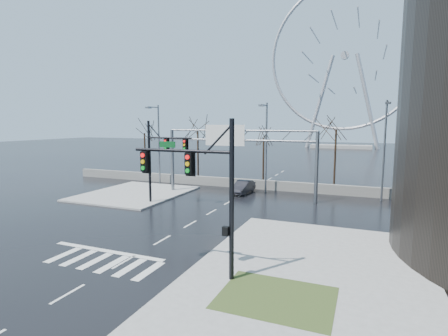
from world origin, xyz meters
The scene contains 18 objects.
ground centered at (0.00, 0.00, 0.00)m, with size 260.00×260.00×0.00m, color black.
sidewalk_right_ext centered at (10.00, 2.00, 0.07)m, with size 12.00×10.00×0.15m, color gray.
sidewalk_far centered at (-11.00, 12.00, 0.07)m, with size 10.00×12.00×0.15m, color gray.
grass_strip centered at (9.00, -5.00, 0.15)m, with size 5.00×4.00×0.02m, color #35421B.
barrier_wall centered at (0.00, 20.00, 0.55)m, with size 52.00×0.50×1.10m, color slate.
signal_mast_near centered at (5.14, -4.04, 4.87)m, with size 5.52×0.41×8.00m.
signal_mast_far centered at (-5.87, 8.96, 4.83)m, with size 4.72×0.41×8.00m.
sign_gantry centered at (-0.38, 14.96, 5.18)m, with size 16.36×0.40×7.60m.
streetlight_left centered at (-12.00, 18.16, 5.89)m, with size 0.50×2.55×10.00m.
streetlight_mid centered at (2.00, 18.16, 5.89)m, with size 0.50×2.55×10.00m.
streetlight_right centered at (14.00, 18.16, 5.89)m, with size 0.50×2.55×10.00m.
tree_far_left centered at (-18.00, 24.00, 5.57)m, with size 3.50×3.50×7.00m.
tree_left centered at (-9.00, 23.50, 5.98)m, with size 3.75×3.75×7.50m.
tree_center centered at (0.00, 24.50, 5.17)m, with size 3.25×3.25×6.50m.
tree_right centered at (9.00, 23.50, 6.22)m, with size 3.90×3.90×7.80m.
tree_far_right centered at (17.00, 24.00, 5.41)m, with size 3.40×3.40×6.80m.
ferris_wheel centered at (5.00, 95.00, 26.13)m, with size 45.00×6.00×50.91m.
car centered at (-0.17, 16.95, 0.71)m, with size 1.49×4.28×1.41m, color black.
Camera 1 is at (12.35, -19.29, 7.78)m, focal length 28.00 mm.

